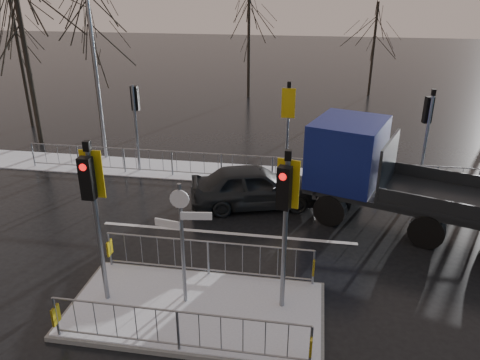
% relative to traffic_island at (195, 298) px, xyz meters
% --- Properties ---
extents(ground, '(120.00, 120.00, 0.00)m').
position_rel_traffic_island_xyz_m(ground, '(0.01, -0.01, -0.39)').
color(ground, black).
rests_on(ground, ground).
extents(snow_verge, '(30.00, 2.00, 0.04)m').
position_rel_traffic_island_xyz_m(snow_verge, '(0.01, 8.59, -0.37)').
color(snow_verge, white).
rests_on(snow_verge, ground).
extents(lane_markings, '(8.00, 11.38, 0.01)m').
position_rel_traffic_island_xyz_m(lane_markings, '(0.01, -0.34, -0.39)').
color(lane_markings, silver).
rests_on(lane_markings, ground).
extents(traffic_island, '(6.00, 3.04, 4.15)m').
position_rel_traffic_island_xyz_m(traffic_island, '(0.00, 0.00, 0.00)').
color(traffic_island, '#63635E').
rests_on(traffic_island, ground).
extents(far_kerb_fixtures, '(18.00, 0.65, 3.83)m').
position_rel_traffic_island_xyz_m(far_kerb_fixtures, '(0.31, 8.08, 0.63)').
color(far_kerb_fixtures, gray).
rests_on(far_kerb_fixtures, ground).
extents(car_far_lane, '(4.63, 2.87, 1.47)m').
position_rel_traffic_island_xyz_m(car_far_lane, '(0.58, 5.86, 0.34)').
color(car_far_lane, black).
rests_on(car_far_lane, ground).
extents(flatbed_truck, '(7.31, 4.57, 3.19)m').
position_rel_traffic_island_xyz_m(flatbed_truck, '(4.54, 5.59, 1.30)').
color(flatbed_truck, black).
rests_on(flatbed_truck, ground).
extents(tree_near_a, '(4.75, 4.75, 8.97)m').
position_rel_traffic_island_xyz_m(tree_near_a, '(-10.49, 10.99, 5.72)').
color(tree_near_a, black).
rests_on(tree_near_a, ground).
extents(tree_near_b, '(4.00, 4.00, 7.55)m').
position_rel_traffic_island_xyz_m(tree_near_b, '(-7.99, 12.49, 4.76)').
color(tree_near_b, black).
rests_on(tree_near_b, ground).
extents(tree_near_c, '(3.50, 3.50, 6.61)m').
position_rel_traffic_island_xyz_m(tree_near_c, '(-12.49, 13.49, 4.11)').
color(tree_near_c, black).
rests_on(tree_near_c, ground).
extents(tree_far_a, '(3.75, 3.75, 7.08)m').
position_rel_traffic_island_xyz_m(tree_far_a, '(-1.99, 21.99, 4.43)').
color(tree_far_a, black).
rests_on(tree_far_a, ground).
extents(tree_far_b, '(3.25, 3.25, 6.14)m').
position_rel_traffic_island_xyz_m(tree_far_b, '(6.01, 23.99, 3.79)').
color(tree_far_b, black).
rests_on(tree_far_b, ground).
extents(street_lamp_left, '(1.25, 0.18, 8.20)m').
position_rel_traffic_island_xyz_m(street_lamp_left, '(-6.42, 9.49, 4.10)').
color(street_lamp_left, gray).
rests_on(street_lamp_left, ground).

